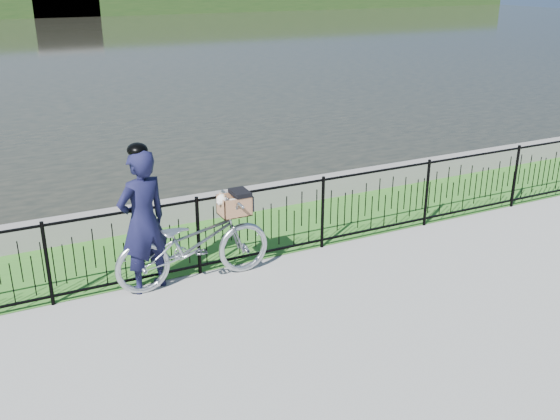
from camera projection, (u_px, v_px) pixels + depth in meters
ground at (317, 308)px, 7.95m from camera, size 120.00×120.00×0.00m
grass_strip at (237, 235)px, 10.12m from camera, size 60.00×2.00×0.01m
water at (29, 47)px, 35.49m from camera, size 120.00×120.00×0.00m
quay_wall at (215, 205)px, 10.89m from camera, size 60.00×0.30×0.40m
fence at (263, 224)px, 9.08m from camera, size 14.00×0.06×1.15m
bicycle_rig at (194, 242)px, 8.44m from camera, size 2.18×0.76×1.24m
cyclist at (143, 220)px, 8.09m from camera, size 0.82×0.66×2.01m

